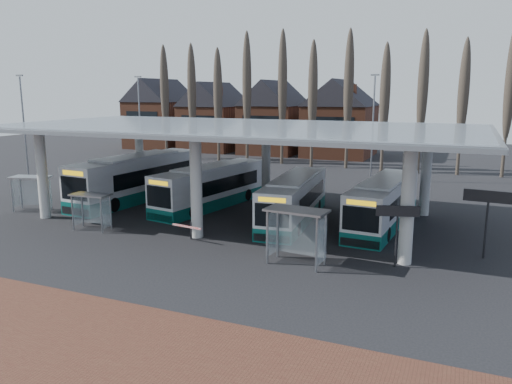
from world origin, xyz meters
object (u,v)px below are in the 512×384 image
at_px(bus_1, 212,187).
at_px(bus_2, 294,200).
at_px(shelter_2, 298,224).
at_px(shelter_1, 92,203).
at_px(bus_3, 384,204).
at_px(shelter_0, 32,186).
at_px(bus_0, 138,178).

height_order(bus_1, bus_2, bus_1).
bearing_deg(shelter_2, bus_1, 140.80).
height_order(bus_2, shelter_2, bus_2).
distance_m(bus_2, shelter_1, 13.02).
bearing_deg(bus_3, bus_2, -165.14).
distance_m(bus_2, bus_3, 5.81).
height_order(bus_1, shelter_2, bus_1).
distance_m(bus_1, bus_3, 12.86).
bearing_deg(shelter_1, bus_3, 20.95).
bearing_deg(shelter_0, bus_0, 37.53).
relative_size(bus_2, shelter_0, 3.68).
height_order(bus_2, shelter_1, bus_2).
xyz_separation_m(bus_3, shelter_2, (-2.81, -9.14, 0.63)).
bearing_deg(shelter_2, shelter_1, -179.55).
xyz_separation_m(shelter_1, shelter_2, (13.90, -1.08, 0.41)).
bearing_deg(bus_2, bus_1, 161.36).
bearing_deg(bus_3, shelter_1, -150.32).
distance_m(shelter_0, shelter_2, 21.73).
bearing_deg(bus_0, shelter_1, -67.41).
bearing_deg(shelter_1, shelter_0, 157.95).
relative_size(bus_0, bus_2, 1.20).
bearing_deg(shelter_1, bus_1, 61.18).
height_order(bus_0, bus_3, bus_0).
bearing_deg(shelter_2, bus_2, 114.71).
distance_m(bus_3, shelter_2, 9.58).
xyz_separation_m(bus_3, shelter_1, (-16.70, -8.06, 0.23)).
relative_size(bus_1, shelter_1, 4.51).
bearing_deg(shelter_2, shelter_0, 175.81).
bearing_deg(bus_1, bus_2, -3.92).
bearing_deg(shelter_0, shelter_2, -23.83).
xyz_separation_m(bus_1, shelter_1, (-3.85, -8.65, 0.18)).
xyz_separation_m(bus_1, shelter_0, (-11.42, -6.30, 0.37)).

